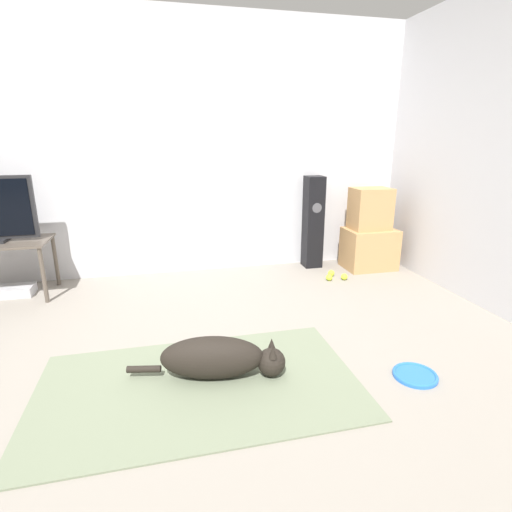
{
  "coord_description": "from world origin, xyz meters",
  "views": [
    {
      "loc": [
        -0.01,
        -2.08,
        1.38
      ],
      "look_at": [
        0.72,
        0.96,
        0.45
      ],
      "focal_mm": 28.0,
      "sensor_mm": 36.0,
      "label": 1
    }
  ],
  "objects_px": {
    "tennis_ball_near_speaker": "(331,273)",
    "tennis_ball_loose_on_carpet": "(344,277)",
    "frisbee": "(415,375)",
    "cardboard_box_lower": "(369,249)",
    "cardboard_box_upper": "(370,209)",
    "tennis_ball_by_boxes": "(329,277)",
    "dog": "(219,358)",
    "game_console": "(14,291)",
    "floor_speaker": "(313,222)"
  },
  "relations": [
    {
      "from": "frisbee",
      "to": "tennis_ball_by_boxes",
      "type": "relative_size",
      "value": 3.95
    },
    {
      "from": "cardboard_box_upper",
      "to": "tennis_ball_loose_on_carpet",
      "type": "height_order",
      "value": "cardboard_box_upper"
    },
    {
      "from": "frisbee",
      "to": "tennis_ball_loose_on_carpet",
      "type": "xyz_separation_m",
      "value": [
        0.33,
        1.67,
        0.02
      ]
    },
    {
      "from": "dog",
      "to": "cardboard_box_lower",
      "type": "distance_m",
      "value": 2.56
    },
    {
      "from": "dog",
      "to": "tennis_ball_loose_on_carpet",
      "type": "height_order",
      "value": "dog"
    },
    {
      "from": "tennis_ball_loose_on_carpet",
      "to": "game_console",
      "type": "distance_m",
      "value": 3.12
    },
    {
      "from": "cardboard_box_upper",
      "to": "tennis_ball_loose_on_carpet",
      "type": "distance_m",
      "value": 0.81
    },
    {
      "from": "tennis_ball_near_speaker",
      "to": "tennis_ball_loose_on_carpet",
      "type": "distance_m",
      "value": 0.16
    },
    {
      "from": "frisbee",
      "to": "cardboard_box_lower",
      "type": "relative_size",
      "value": 0.49
    },
    {
      "from": "tennis_ball_by_boxes",
      "to": "game_console",
      "type": "height_order",
      "value": "game_console"
    },
    {
      "from": "dog",
      "to": "cardboard_box_lower",
      "type": "xyz_separation_m",
      "value": [
        1.9,
        1.71,
        0.08
      ]
    },
    {
      "from": "cardboard_box_upper",
      "to": "tennis_ball_by_boxes",
      "type": "bearing_deg",
      "value": -151.86
    },
    {
      "from": "tennis_ball_by_boxes",
      "to": "frisbee",
      "type": "bearing_deg",
      "value": -96.0
    },
    {
      "from": "tennis_ball_by_boxes",
      "to": "dog",
      "type": "bearing_deg",
      "value": -132.79
    },
    {
      "from": "cardboard_box_upper",
      "to": "tennis_ball_by_boxes",
      "type": "height_order",
      "value": "cardboard_box_upper"
    },
    {
      "from": "floor_speaker",
      "to": "tennis_ball_near_speaker",
      "type": "height_order",
      "value": "floor_speaker"
    },
    {
      "from": "game_console",
      "to": "dog",
      "type": "bearing_deg",
      "value": -46.69
    },
    {
      "from": "dog",
      "to": "floor_speaker",
      "type": "height_order",
      "value": "floor_speaker"
    },
    {
      "from": "frisbee",
      "to": "tennis_ball_near_speaker",
      "type": "bearing_deg",
      "value": 82.08
    },
    {
      "from": "floor_speaker",
      "to": "tennis_ball_loose_on_carpet",
      "type": "height_order",
      "value": "floor_speaker"
    },
    {
      "from": "frisbee",
      "to": "tennis_ball_loose_on_carpet",
      "type": "height_order",
      "value": "tennis_ball_loose_on_carpet"
    },
    {
      "from": "frisbee",
      "to": "game_console",
      "type": "bearing_deg",
      "value": 144.27
    },
    {
      "from": "tennis_ball_loose_on_carpet",
      "to": "tennis_ball_by_boxes",
      "type": "bearing_deg",
      "value": 173.36
    },
    {
      "from": "floor_speaker",
      "to": "tennis_ball_near_speaker",
      "type": "distance_m",
      "value": 0.6
    },
    {
      "from": "dog",
      "to": "tennis_ball_by_boxes",
      "type": "xyz_separation_m",
      "value": [
        1.32,
        1.43,
        -0.1
      ]
    },
    {
      "from": "tennis_ball_by_boxes",
      "to": "cardboard_box_upper",
      "type": "bearing_deg",
      "value": 28.14
    },
    {
      "from": "frisbee",
      "to": "cardboard_box_lower",
      "type": "bearing_deg",
      "value": 68.97
    },
    {
      "from": "tennis_ball_loose_on_carpet",
      "to": "frisbee",
      "type": "bearing_deg",
      "value": -101.28
    },
    {
      "from": "dog",
      "to": "game_console",
      "type": "distance_m",
      "value": 2.38
    },
    {
      "from": "frisbee",
      "to": "tennis_ball_by_boxes",
      "type": "xyz_separation_m",
      "value": [
        0.18,
        1.69,
        0.02
      ]
    },
    {
      "from": "tennis_ball_near_speaker",
      "to": "game_console",
      "type": "xyz_separation_m",
      "value": [
        -3.02,
        0.19,
        0.01
      ]
    },
    {
      "from": "dog",
      "to": "cardboard_box_upper",
      "type": "height_order",
      "value": "cardboard_box_upper"
    },
    {
      "from": "tennis_ball_near_speaker",
      "to": "tennis_ball_loose_on_carpet",
      "type": "relative_size",
      "value": 1.0
    },
    {
      "from": "cardboard_box_lower",
      "to": "tennis_ball_loose_on_carpet",
      "type": "xyz_separation_m",
      "value": [
        -0.43,
        -0.31,
        -0.18
      ]
    },
    {
      "from": "tennis_ball_near_speaker",
      "to": "tennis_ball_loose_on_carpet",
      "type": "height_order",
      "value": "same"
    },
    {
      "from": "floor_speaker",
      "to": "tennis_ball_by_boxes",
      "type": "xyz_separation_m",
      "value": [
        -0.0,
        -0.5,
        -0.46
      ]
    },
    {
      "from": "floor_speaker",
      "to": "tennis_ball_loose_on_carpet",
      "type": "bearing_deg",
      "value": -73.33
    },
    {
      "from": "tennis_ball_by_boxes",
      "to": "game_console",
      "type": "bearing_deg",
      "value": 174.14
    },
    {
      "from": "tennis_ball_by_boxes",
      "to": "game_console",
      "type": "xyz_separation_m",
      "value": [
        -2.95,
        0.3,
        0.01
      ]
    },
    {
      "from": "tennis_ball_near_speaker",
      "to": "tennis_ball_loose_on_carpet",
      "type": "bearing_deg",
      "value": -58.54
    },
    {
      "from": "floor_speaker",
      "to": "tennis_ball_near_speaker",
      "type": "bearing_deg",
      "value": -79.3
    },
    {
      "from": "floor_speaker",
      "to": "tennis_ball_by_boxes",
      "type": "relative_size",
      "value": 15.03
    },
    {
      "from": "cardboard_box_upper",
      "to": "game_console",
      "type": "height_order",
      "value": "cardboard_box_upper"
    },
    {
      "from": "cardboard_box_upper",
      "to": "frisbee",
      "type": "bearing_deg",
      "value": -110.48
    },
    {
      "from": "dog",
      "to": "frisbee",
      "type": "xyz_separation_m",
      "value": [
        1.14,
        -0.27,
        -0.12
      ]
    },
    {
      "from": "floor_speaker",
      "to": "game_console",
      "type": "height_order",
      "value": "floor_speaker"
    },
    {
      "from": "tennis_ball_by_boxes",
      "to": "cardboard_box_lower",
      "type": "bearing_deg",
      "value": 26.38
    },
    {
      "from": "floor_speaker",
      "to": "tennis_ball_loose_on_carpet",
      "type": "distance_m",
      "value": 0.71
    },
    {
      "from": "dog",
      "to": "frisbee",
      "type": "relative_size",
      "value": 3.54
    },
    {
      "from": "cardboard_box_lower",
      "to": "game_console",
      "type": "distance_m",
      "value": 3.54
    }
  ]
}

